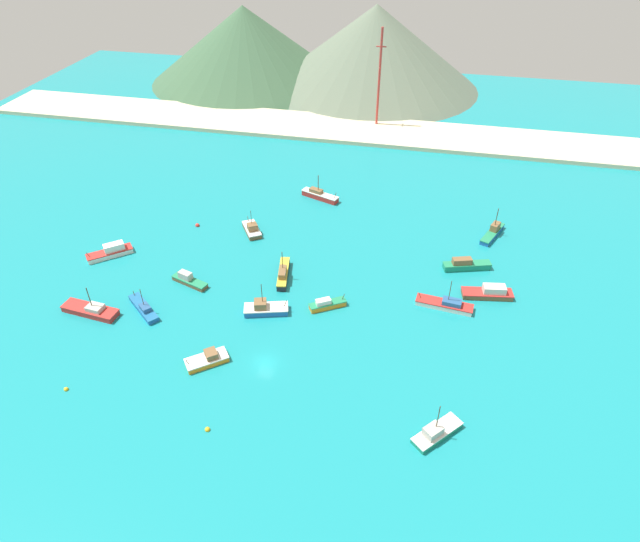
{
  "coord_description": "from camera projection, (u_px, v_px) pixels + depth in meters",
  "views": [
    {
      "loc": [
        22.86,
        -60.87,
        67.96
      ],
      "look_at": [
        3.68,
        27.27,
        0.19
      ],
      "focal_mm": 30.48,
      "sensor_mm": 36.0,
      "label": 1
    }
  ],
  "objects": [
    {
      "name": "fishing_boat_7",
      "position": [
        144.0,
        308.0,
        102.69
      ],
      "size": [
        8.65,
        7.73,
        5.55
      ],
      "color": "#1E5BA8",
      "rests_on": "ground"
    },
    {
      "name": "fishing_boat_4",
      "position": [
        327.0,
        304.0,
        103.39
      ],
      "size": [
        7.07,
        5.29,
        2.34
      ],
      "color": "orange",
      "rests_on": "ground"
    },
    {
      "name": "fishing_boat_9",
      "position": [
        493.0,
        232.0,
        123.4
      ],
      "size": [
        5.85,
        9.98,
        6.91
      ],
      "color": "#1E5BA8",
      "rests_on": "ground"
    },
    {
      "name": "beach_strip",
      "position": [
        359.0,
        130.0,
        171.55
      ],
      "size": [
        247.0,
        21.22,
        1.2
      ],
      "primitive_type": "cube",
      "color": "beige",
      "rests_on": "ground"
    },
    {
      "name": "radio_tower",
      "position": [
        379.0,
        79.0,
        165.7
      ],
      "size": [
        3.03,
        2.42,
        30.26
      ],
      "color": "#B7332D",
      "rests_on": "ground"
    },
    {
      "name": "buoy_0",
      "position": [
        197.0,
        225.0,
        127.1
      ],
      "size": [
        0.99,
        0.99,
        0.99
      ],
      "color": "red",
      "rests_on": "ground"
    },
    {
      "name": "fishing_boat_5",
      "position": [
        265.0,
        309.0,
        102.18
      ],
      "size": [
        8.81,
        5.25,
        6.77
      ],
      "color": "#1E5BA8",
      "rests_on": "ground"
    },
    {
      "name": "buoy_1",
      "position": [
        207.0,
        429.0,
        81.28
      ],
      "size": [
        0.79,
        0.79,
        0.79
      ],
      "color": "gold",
      "rests_on": "ground"
    },
    {
      "name": "fishing_boat_2",
      "position": [
        207.0,
        359.0,
        92.0
      ],
      "size": [
        7.5,
        6.81,
        2.21
      ],
      "color": "orange",
      "rests_on": "ground"
    },
    {
      "name": "fishing_boat_3",
      "position": [
        320.0,
        195.0,
        137.15
      ],
      "size": [
        10.13,
        5.59,
        6.33
      ],
      "color": "red",
      "rests_on": "ground"
    },
    {
      "name": "fishing_boat_6",
      "position": [
        91.0,
        310.0,
        102.06
      ],
      "size": [
        11.34,
        4.29,
        6.26
      ],
      "color": "red",
      "rests_on": "ground"
    },
    {
      "name": "fishing_boat_12",
      "position": [
        111.0,
        252.0,
        117.09
      ],
      "size": [
        9.04,
        8.37,
        2.68
      ],
      "color": "silver",
      "rests_on": "ground"
    },
    {
      "name": "buoy_2",
      "position": [
        66.0,
        389.0,
        87.51
      ],
      "size": [
        0.72,
        0.72,
        0.72
      ],
      "color": "gold",
      "rests_on": "ground"
    },
    {
      "name": "fishing_boat_13",
      "position": [
        446.0,
        304.0,
        103.47
      ],
      "size": [
        11.04,
        3.93,
        6.46
      ],
      "color": "silver",
      "rests_on": "ground"
    },
    {
      "name": "fishing_boat_10",
      "position": [
        189.0,
        280.0,
        109.32
      ],
      "size": [
        8.24,
        4.52,
        2.47
      ],
      "color": "brown",
      "rests_on": "ground"
    },
    {
      "name": "hill_central",
      "position": [
        375.0,
        47.0,
        197.9
      ],
      "size": [
        78.58,
        78.58,
        28.95
      ],
      "color": "#60705B",
      "rests_on": "ground"
    },
    {
      "name": "fishing_boat_14",
      "position": [
        466.0,
        265.0,
        113.17
      ],
      "size": [
        10.13,
        4.96,
        2.68
      ],
      "color": "#198466",
      "rests_on": "ground"
    },
    {
      "name": "fishing_boat_8",
      "position": [
        436.0,
        432.0,
        80.05
      ],
      "size": [
        7.62,
        8.02,
        6.87
      ],
      "color": "#198466",
      "rests_on": "ground"
    },
    {
      "name": "fishing_boat_1",
      "position": [
        252.0,
        229.0,
        124.48
      ],
      "size": [
        6.33,
        7.67,
        5.93
      ],
      "color": "brown",
      "rests_on": "ground"
    },
    {
      "name": "fishing_boat_11",
      "position": [
        283.0,
        274.0,
        110.76
      ],
      "size": [
        3.65,
        10.14,
        6.53
      ],
      "color": "#232328",
      "rests_on": "ground"
    },
    {
      "name": "ground",
      "position": [
        306.0,
        263.0,
        115.85
      ],
      "size": [
        260.0,
        280.0,
        0.5
      ],
      "color": "teal"
    },
    {
      "name": "hill_west",
      "position": [
        245.0,
        44.0,
        205.08
      ],
      "size": [
        73.52,
        73.52,
        26.95
      ],
      "color": "#3D6042",
      "rests_on": "ground"
    },
    {
      "name": "fishing_boat_0",
      "position": [
        489.0,
        293.0,
        105.96
      ],
      "size": [
        10.13,
        4.44,
        2.57
      ],
      "color": "brown",
      "rests_on": "ground"
    }
  ]
}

